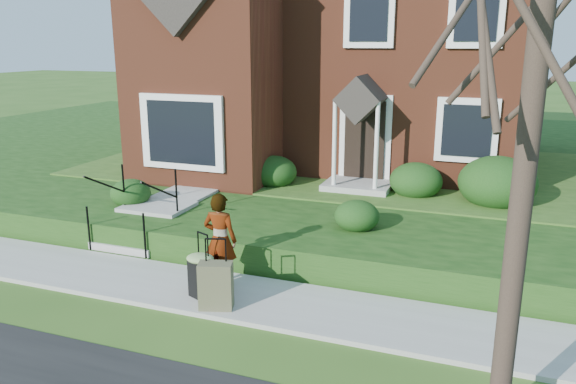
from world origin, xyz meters
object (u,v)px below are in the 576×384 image
at_px(front_steps, 146,220).
at_px(suitcase_black, 201,273).
at_px(woman, 220,240).
at_px(suitcase_olive, 216,285).

bearing_deg(front_steps, suitcase_black, -40.70).
distance_m(front_steps, suitcase_black, 3.28).
bearing_deg(front_steps, woman, -31.63).
height_order(front_steps, suitcase_black, front_steps).
height_order(front_steps, woman, woman).
distance_m(woman, suitcase_black, 0.68).
xyz_separation_m(suitcase_black, suitcase_olive, (0.40, -0.25, -0.05)).
bearing_deg(woman, suitcase_olive, 110.46).
distance_m(front_steps, woman, 3.04).
relative_size(woman, suitcase_black, 1.48).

